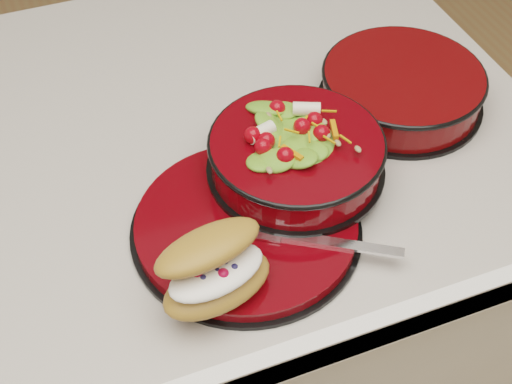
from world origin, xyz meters
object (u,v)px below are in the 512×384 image
object	(u,v)px
salad_bowl	(296,150)
croissant	(215,269)
dinner_plate	(247,226)
extra_bowl	(402,87)
fork	(317,240)
island_counter	(124,340)

from	to	relation	value
salad_bowl	croissant	world-z (taller)	salad_bowl
salad_bowl	dinner_plate	bearing A→B (deg)	-146.75
dinner_plate	croissant	distance (m)	0.11
salad_bowl	extra_bowl	distance (m)	0.21
fork	salad_bowl	bearing A→B (deg)	21.34
fork	extra_bowl	size ratio (longest dim) A/B	0.71
island_counter	fork	size ratio (longest dim) A/B	7.64
salad_bowl	extra_bowl	xyz separation A→B (m)	(0.20, 0.09, -0.02)
island_counter	extra_bowl	distance (m)	0.65
dinner_plate	fork	world-z (taller)	fork
island_counter	croissant	world-z (taller)	croissant
croissant	extra_bowl	distance (m)	0.41
island_counter	salad_bowl	distance (m)	0.57
extra_bowl	salad_bowl	bearing A→B (deg)	-156.24
dinner_plate	salad_bowl	world-z (taller)	salad_bowl
croissant	fork	bearing A→B (deg)	-3.06
island_counter	extra_bowl	size ratio (longest dim) A/B	5.43
dinner_plate	croissant	size ratio (longest dim) A/B	2.00
dinner_plate	fork	distance (m)	0.09
salad_bowl	extra_bowl	bearing A→B (deg)	23.76
salad_bowl	fork	distance (m)	0.12
island_counter	salad_bowl	world-z (taller)	salad_bowl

